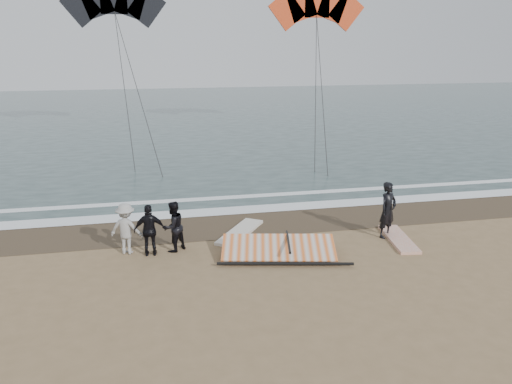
% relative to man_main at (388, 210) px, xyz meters
% --- Properties ---
extents(ground, '(120.00, 120.00, 0.00)m').
position_rel_man_main_xyz_m(ground, '(-3.23, -2.28, -0.94)').
color(ground, '#8C704C').
rests_on(ground, ground).
extents(sea, '(120.00, 54.00, 0.02)m').
position_rel_man_main_xyz_m(sea, '(-3.23, 30.72, -0.93)').
color(sea, '#233838').
rests_on(sea, ground).
extents(wet_sand, '(120.00, 2.80, 0.01)m').
position_rel_man_main_xyz_m(wet_sand, '(-3.23, 2.22, -0.93)').
color(wet_sand, '#4C3D2B').
rests_on(wet_sand, ground).
extents(foam_near, '(120.00, 0.90, 0.01)m').
position_rel_man_main_xyz_m(foam_near, '(-3.23, 3.62, -0.91)').
color(foam_near, white).
rests_on(foam_near, sea).
extents(foam_far, '(120.00, 0.45, 0.01)m').
position_rel_man_main_xyz_m(foam_far, '(-3.23, 5.32, -0.91)').
color(foam_far, white).
rests_on(foam_far, sea).
extents(man_main, '(0.81, 0.71, 1.88)m').
position_rel_man_main_xyz_m(man_main, '(0.00, 0.00, 0.00)').
color(man_main, black).
rests_on(man_main, ground).
extents(board_white, '(0.98, 2.41, 0.09)m').
position_rel_man_main_xyz_m(board_white, '(0.28, -0.37, -0.89)').
color(board_white, silver).
rests_on(board_white, ground).
extents(board_cream, '(1.97, 2.45, 0.10)m').
position_rel_man_main_xyz_m(board_cream, '(-4.70, 1.25, -0.89)').
color(board_cream, beige).
rests_on(board_cream, ground).
extents(trio_cluster, '(2.47, 1.04, 1.60)m').
position_rel_man_main_xyz_m(trio_cluster, '(-7.71, 0.26, -0.14)').
color(trio_cluster, black).
rests_on(trio_cluster, ground).
extents(sail_rig, '(3.86, 2.34, 0.49)m').
position_rel_man_main_xyz_m(sail_rig, '(-3.94, -0.67, -0.74)').
color(sail_rig, black).
rests_on(sail_rig, ground).
extents(kite_red, '(7.50, 6.19, 14.84)m').
position_rel_man_main_xyz_m(kite_red, '(3.85, 19.75, 7.27)').
color(kite_red, '#E0431A').
rests_on(kite_red, ground).
extents(kite_dark, '(7.25, 5.81, 14.14)m').
position_rel_man_main_xyz_m(kite_dark, '(-9.35, 20.44, 7.41)').
color(kite_dark, black).
rests_on(kite_dark, ground).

